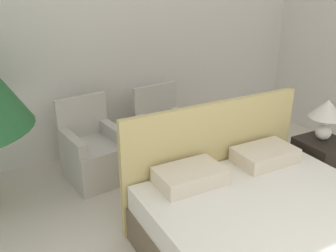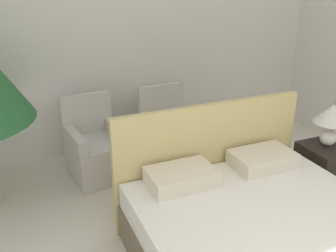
{
  "view_description": "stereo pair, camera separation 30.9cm",
  "coord_description": "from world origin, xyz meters",
  "px_view_note": "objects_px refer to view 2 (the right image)",
  "views": [
    {
      "loc": [
        -1.64,
        -0.38,
        2.2
      ],
      "look_at": [
        0.04,
        2.74,
        0.72
      ],
      "focal_mm": 40.0,
      "sensor_mm": 36.0,
      "label": 1
    },
    {
      "loc": [
        -1.37,
        -0.52,
        2.2
      ],
      "look_at": [
        0.04,
        2.74,
        0.72
      ],
      "focal_mm": 40.0,
      "sensor_mm": 36.0,
      "label": 2
    }
  ],
  "objects_px": {
    "side_table": "(137,152)",
    "armchair_near_window_right": "(171,140)",
    "bed": "(268,244)",
    "nightstand": "(323,171)",
    "table_lamp": "(332,117)",
    "armchair_near_window_left": "(97,153)"
  },
  "relations": [
    {
      "from": "side_table",
      "to": "armchair_near_window_right",
      "type": "bearing_deg",
      "value": 5.84
    },
    {
      "from": "armchair_near_window_right",
      "to": "bed",
      "type": "bearing_deg",
      "value": -96.46
    },
    {
      "from": "armchair_near_window_right",
      "to": "nightstand",
      "type": "xyz_separation_m",
      "value": [
        1.14,
        -1.34,
        -0.0
      ]
    },
    {
      "from": "table_lamp",
      "to": "armchair_near_window_left",
      "type": "bearing_deg",
      "value": 147.62
    },
    {
      "from": "table_lamp",
      "to": "side_table",
      "type": "distance_m",
      "value": 2.14
    },
    {
      "from": "side_table",
      "to": "nightstand",
      "type": "bearing_deg",
      "value": -39.05
    },
    {
      "from": "armchair_near_window_left",
      "to": "table_lamp",
      "type": "distance_m",
      "value": 2.51
    },
    {
      "from": "bed",
      "to": "nightstand",
      "type": "distance_m",
      "value": 1.41
    },
    {
      "from": "nightstand",
      "to": "side_table",
      "type": "relative_size",
      "value": 1.25
    },
    {
      "from": "armchair_near_window_right",
      "to": "side_table",
      "type": "height_order",
      "value": "armchair_near_window_right"
    },
    {
      "from": "armchair_near_window_right",
      "to": "side_table",
      "type": "distance_m",
      "value": 0.46
    },
    {
      "from": "armchair_near_window_left",
      "to": "side_table",
      "type": "bearing_deg",
      "value": -13.15
    },
    {
      "from": "armchair_near_window_left",
      "to": "nightstand",
      "type": "distance_m",
      "value": 2.45
    },
    {
      "from": "table_lamp",
      "to": "bed",
      "type": "bearing_deg",
      "value": -149.76
    },
    {
      "from": "bed",
      "to": "table_lamp",
      "type": "xyz_separation_m",
      "value": [
        1.24,
        0.72,
        0.58
      ]
    },
    {
      "from": "armchair_near_window_right",
      "to": "nightstand",
      "type": "relative_size",
      "value": 1.61
    },
    {
      "from": "armchair_near_window_right",
      "to": "side_table",
      "type": "bearing_deg",
      "value": -178.1
    },
    {
      "from": "armchair_near_window_right",
      "to": "table_lamp",
      "type": "bearing_deg",
      "value": -52.54
    },
    {
      "from": "bed",
      "to": "table_lamp",
      "type": "bearing_deg",
      "value": 30.24
    },
    {
      "from": "armchair_near_window_left",
      "to": "armchair_near_window_right",
      "type": "bearing_deg",
      "value": -7.38
    },
    {
      "from": "bed",
      "to": "armchair_near_window_left",
      "type": "height_order",
      "value": "bed"
    },
    {
      "from": "armchair_near_window_right",
      "to": "table_lamp",
      "type": "height_order",
      "value": "table_lamp"
    }
  ]
}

